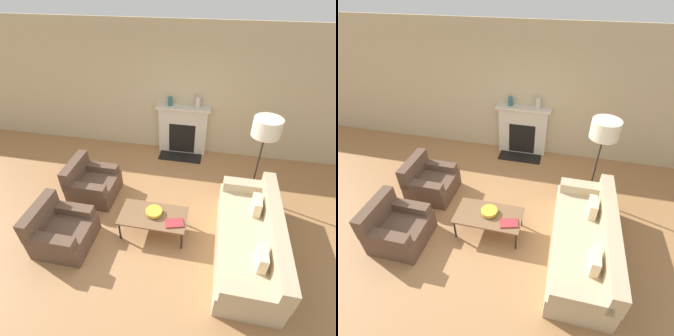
% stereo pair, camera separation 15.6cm
% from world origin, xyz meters
% --- Properties ---
extents(ground_plane, '(18.00, 18.00, 0.00)m').
position_xyz_m(ground_plane, '(0.00, 0.00, 0.00)').
color(ground_plane, '#A87547').
extents(wall_back, '(18.00, 0.06, 2.90)m').
position_xyz_m(wall_back, '(0.00, 2.80, 1.45)').
color(wall_back, '#C6B289').
rests_on(wall_back, ground_plane).
extents(fireplace, '(1.24, 0.59, 1.19)m').
position_xyz_m(fireplace, '(0.04, 2.66, 0.58)').
color(fireplace, beige).
rests_on(fireplace, ground_plane).
extents(couch, '(0.90, 2.23, 0.81)m').
position_xyz_m(couch, '(1.52, -0.03, 0.30)').
color(couch, tan).
rests_on(couch, ground_plane).
extents(armchair_near, '(0.85, 0.83, 0.77)m').
position_xyz_m(armchair_near, '(-1.46, -0.43, 0.28)').
color(armchair_near, brown).
rests_on(armchair_near, ground_plane).
extents(armchair_far, '(0.85, 0.83, 0.77)m').
position_xyz_m(armchair_far, '(-1.46, 0.74, 0.28)').
color(armchair_far, brown).
rests_on(armchair_far, ground_plane).
extents(coffee_table, '(1.11, 0.59, 0.41)m').
position_xyz_m(coffee_table, '(-0.05, 0.07, 0.38)').
color(coffee_table, brown).
rests_on(coffee_table, ground_plane).
extents(bowl, '(0.27, 0.27, 0.08)m').
position_xyz_m(bowl, '(-0.04, 0.10, 0.46)').
color(bowl, gold).
rests_on(bowl, coffee_table).
extents(book, '(0.33, 0.26, 0.02)m').
position_xyz_m(book, '(0.33, -0.04, 0.42)').
color(book, '#9E2D33').
rests_on(book, coffee_table).
extents(floor_lamp, '(0.48, 0.48, 1.72)m').
position_xyz_m(floor_lamp, '(1.62, 1.29, 1.48)').
color(floor_lamp, black).
rests_on(floor_lamp, ground_plane).
extents(mantel_vase_left, '(0.10, 0.10, 0.20)m').
position_xyz_m(mantel_vase_left, '(-0.26, 2.67, 1.29)').
color(mantel_vase_left, '#28666B').
rests_on(mantel_vase_left, fireplace).
extents(mantel_vase_center_left, '(0.12, 0.12, 0.24)m').
position_xyz_m(mantel_vase_center_left, '(0.35, 2.67, 1.31)').
color(mantel_vase_center_left, beige).
rests_on(mantel_vase_center_left, fireplace).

